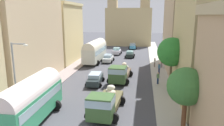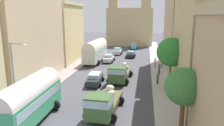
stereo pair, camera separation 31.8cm
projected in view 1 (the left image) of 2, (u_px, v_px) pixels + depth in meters
name	position (u px, v px, depth m)	size (l,w,h in m)	color
ground_plane	(118.00, 64.00, 40.60)	(154.00, 154.00, 0.00)	#44454B
sidewalk_left	(81.00, 62.00, 41.63)	(2.50, 70.00, 0.14)	gray
sidewalk_right	(157.00, 65.00, 39.54)	(2.50, 70.00, 0.14)	#B1AFA2
building_left_1	(21.00, 33.00, 28.43)	(6.55, 14.23, 13.34)	beige
building_left_2	(65.00, 33.00, 41.60)	(4.51, 11.16, 11.37)	#D5C189
building_right_1	(201.00, 35.00, 22.02)	(4.57, 11.95, 13.97)	tan
building_right_2	(185.00, 28.00, 35.55)	(6.60, 14.81, 13.84)	tan
distant_church	(129.00, 24.00, 64.95)	(13.57, 6.52, 18.66)	tan
parked_bus_0	(30.00, 99.00, 17.82)	(3.36, 8.25, 3.89)	#359A6B
parked_bus_1	(95.00, 50.00, 41.81)	(3.51, 10.01, 4.26)	silver
cargo_truck_0	(105.00, 103.00, 19.27)	(3.25, 6.65, 2.44)	#36562B
cargo_truck_1	(120.00, 73.00, 29.22)	(3.28, 7.07, 2.46)	#36542A
car_0	(130.00, 54.00, 46.76)	(2.16, 3.67, 1.42)	#1D2725
car_1	(133.00, 46.00, 58.65)	(2.35, 4.20, 1.55)	#4498BF
car_2	(95.00, 79.00, 28.38)	(2.35, 4.45, 1.51)	#212A2B
car_3	(108.00, 58.00, 42.09)	(2.21, 4.17, 1.49)	silver
car_4	(117.00, 51.00, 50.19)	(2.30, 3.70, 1.62)	silver
pedestrian_0	(155.00, 62.00, 37.23)	(0.36, 0.36, 1.80)	gray
pedestrian_1	(162.00, 62.00, 37.00)	(0.53, 0.53, 1.81)	slate
pedestrian_2	(158.00, 78.00, 28.04)	(0.49, 0.49, 1.71)	navy
pedestrian_3	(159.00, 68.00, 32.82)	(0.35, 0.35, 1.87)	#171E4D
streetlamp_near	(16.00, 74.00, 18.84)	(1.57, 0.28, 6.68)	gray
roadside_tree_0	(186.00, 87.00, 15.71)	(2.83, 2.83, 5.27)	brown
roadside_tree_1	(172.00, 52.00, 24.23)	(3.31, 3.31, 6.57)	brown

